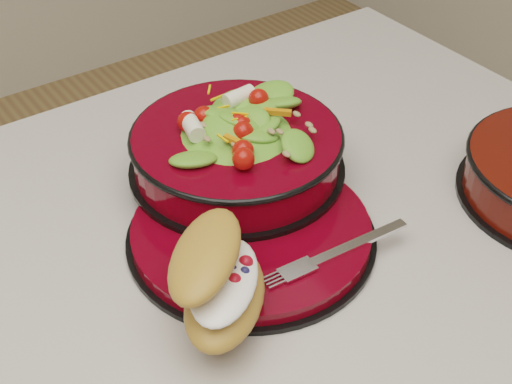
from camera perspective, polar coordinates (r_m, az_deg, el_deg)
dinner_plate at (r=0.73m, az=-0.29°, el=-3.18°), size 0.26×0.26×0.02m
salad_bowl at (r=0.78m, az=-1.57°, el=3.97°), size 0.24×0.24×0.10m
croissant at (r=0.62m, az=-2.86°, el=-6.94°), size 0.14×0.15×0.07m
fork at (r=0.70m, az=6.77°, el=-4.69°), size 0.15×0.02×0.00m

